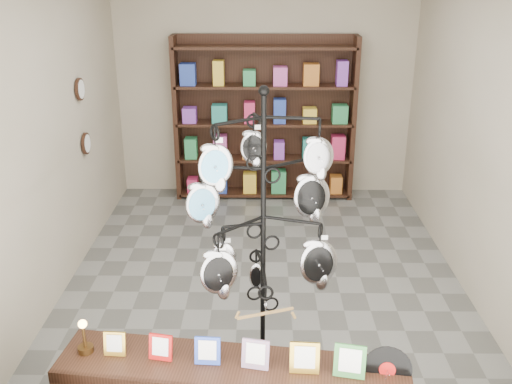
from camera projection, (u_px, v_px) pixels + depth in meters
ground at (264, 277)px, 5.95m from camera, size 5.00×5.00×0.00m
room_envelope at (265, 102)px, 5.26m from camera, size 5.00×5.00×5.00m
display_tree at (263, 217)px, 4.14m from camera, size 1.18×1.15×2.28m
back_shelving at (265, 124)px, 7.70m from camera, size 2.42×0.36×2.20m
wall_clocks at (83, 117)px, 6.16m from camera, size 0.03×0.24×0.84m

